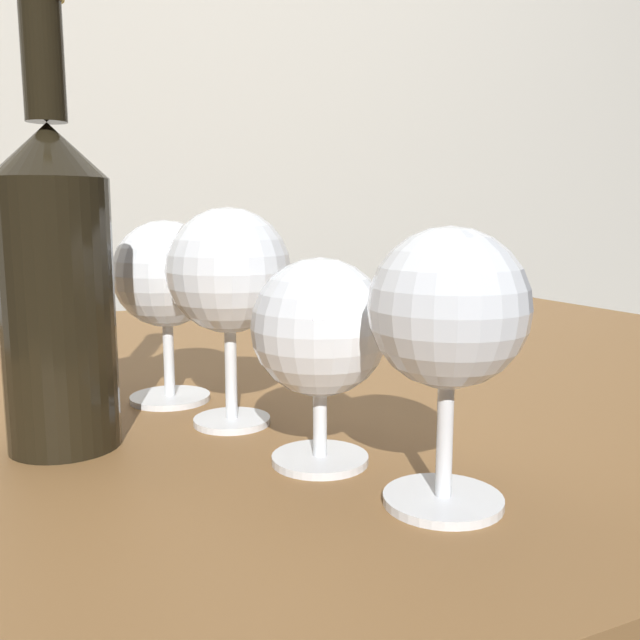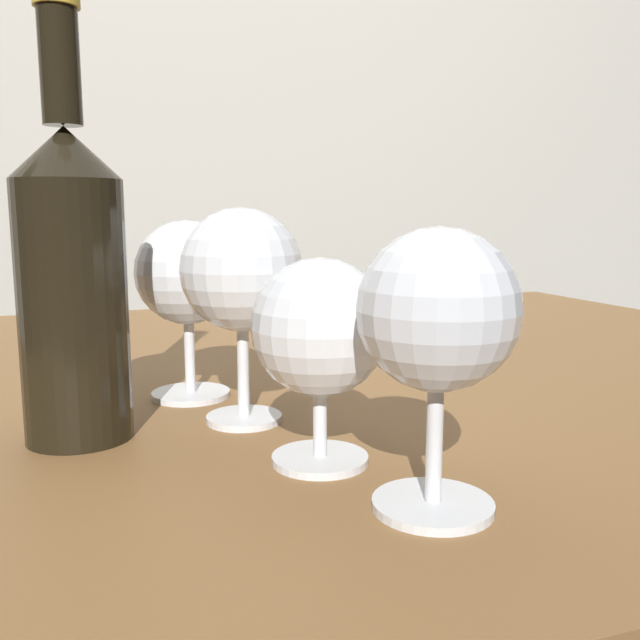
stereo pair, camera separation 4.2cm
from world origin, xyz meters
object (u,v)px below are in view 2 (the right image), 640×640
wine_glass_chardonnay (320,332)px  wine_glass_port (242,274)px  wine_glass_white (187,277)px  wine_bottle (72,276)px  wine_glass_pinot (438,316)px

wine_glass_chardonnay → wine_glass_port: 0.11m
wine_glass_white → wine_bottle: bearing=-137.4°
wine_glass_chardonnay → wine_glass_port: (-0.03, 0.10, 0.03)m
wine_glass_chardonnay → wine_bottle: wine_bottle is taller
wine_bottle → wine_glass_white: bearing=42.6°
wine_glass_pinot → wine_glass_chardonnay: size_ratio=1.16×
wine_bottle → wine_glass_pinot: bearing=-46.5°
wine_glass_pinot → wine_glass_port: (-0.06, 0.19, 0.01)m
wine_glass_pinot → wine_glass_chardonnay: wine_glass_pinot is taller
wine_glass_chardonnay → wine_glass_port: wine_glass_port is taller
wine_glass_port → wine_bottle: wine_bottle is taller
wine_glass_pinot → wine_glass_port: wine_glass_port is taller
wine_glass_port → wine_glass_white: (-0.03, 0.08, -0.01)m
wine_glass_pinot → wine_bottle: (-0.18, 0.19, 0.01)m
wine_glass_pinot → wine_glass_white: same height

